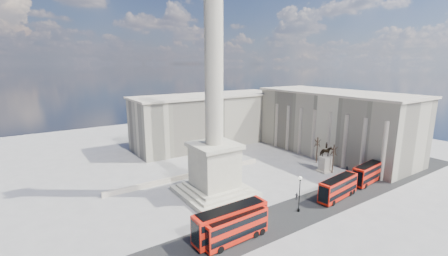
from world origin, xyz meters
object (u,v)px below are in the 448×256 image
object	(u,v)px
red_bus_a	(231,222)
victorian_lamp	(300,191)
red_bus_c	(338,188)
pedestrian_crossing	(297,196)
equestrian_statue	(325,162)
pedestrian_standing	(347,170)
nelsons_column	(214,133)
red_bus_d	(369,173)
red_bus_b	(236,227)
pedestrian_walking	(328,186)

from	to	relation	value
red_bus_a	victorian_lamp	size ratio (longest dim) A/B	1.83
red_bus_a	red_bus_c	bearing A→B (deg)	-1.39
red_bus_c	pedestrian_crossing	size ratio (longest dim) A/B	6.83
equestrian_statue	pedestrian_standing	bearing A→B (deg)	-53.01
nelsons_column	red_bus_d	distance (m)	36.81
red_bus_d	equestrian_statue	size ratio (longest dim) A/B	1.48
red_bus_b	pedestrian_walking	bearing A→B (deg)	7.36
red_bus_a	pedestrian_crossing	bearing A→B (deg)	10.47
victorian_lamp	pedestrian_standing	xyz separation A→B (m)	(24.27, 6.79, -3.04)
nelsons_column	victorian_lamp	xyz separation A→B (m)	(8.67, -14.98, -8.92)
victorian_lamp	pedestrian_walking	xyz separation A→B (m)	(12.85, 3.48, -3.23)
red_bus_b	victorian_lamp	size ratio (longest dim) A/B	1.63
red_bus_d	pedestrian_standing	bearing A→B (deg)	76.78
red_bus_c	pedestrian_crossing	bearing A→B (deg)	145.04
red_bus_b	pedestrian_standing	distance (m)	39.99
red_bus_b	equestrian_statue	xyz separation A→B (m)	(36.13, 11.94, 0.26)
nelsons_column	red_bus_c	world-z (taller)	nelsons_column
red_bus_c	equestrian_statue	world-z (taller)	equestrian_statue
nelsons_column	red_bus_d	bearing A→B (deg)	-23.70
red_bus_a	red_bus_d	xyz separation A→B (m)	(38.63, 0.79, -0.31)
pedestrian_walking	pedestrian_standing	distance (m)	11.90
equestrian_statue	pedestrian_crossing	size ratio (longest dim) A/B	4.70
victorian_lamp	pedestrian_walking	world-z (taller)	victorian_lamp
red_bus_b	pedestrian_standing	bearing A→B (deg)	9.36
red_bus_d	equestrian_statue	distance (m)	10.31
nelsons_column	pedestrian_crossing	distance (m)	20.54
nelsons_column	red_bus_d	size ratio (longest dim) A/B	4.47
red_bus_b	victorian_lamp	bearing A→B (deg)	2.22
pedestrian_walking	pedestrian_crossing	xyz separation A→B (m)	(-9.57, 0.00, 0.03)
victorian_lamp	pedestrian_crossing	size ratio (longest dim) A/B	4.23
red_bus_c	victorian_lamp	world-z (taller)	victorian_lamp
nelsons_column	victorian_lamp	size ratio (longest dim) A/B	7.34
victorian_lamp	pedestrian_standing	distance (m)	25.39
pedestrian_walking	pedestrian_standing	bearing A→B (deg)	3.15
nelsons_column	equestrian_statue	xyz separation A→B (m)	(29.90, -4.15, -10.33)
red_bus_a	equestrian_statue	bearing A→B (deg)	16.38
red_bus_a	pedestrian_crossing	size ratio (longest dim) A/B	7.73
nelsons_column	pedestrian_walking	size ratio (longest dim) A/B	32.31
red_bus_d	pedestrian_walking	bearing A→B (deg)	159.21
nelsons_column	pedestrian_crossing	xyz separation A→B (m)	(11.95, -11.50, -12.11)
equestrian_statue	red_bus_d	bearing A→B (deg)	-76.64
nelsons_column	pedestrian_walking	distance (m)	27.26
red_bus_b	red_bus_c	xyz separation A→B (m)	(25.62, 0.61, -0.04)
red_bus_c	pedestrian_standing	size ratio (longest dim) A/B	5.72
victorian_lamp	pedestrian_standing	bearing A→B (deg)	15.62
nelsons_column	pedestrian_standing	bearing A→B (deg)	-13.97
pedestrian_walking	pedestrian_crossing	bearing A→B (deg)	167.01
red_bus_d	pedestrian_walking	distance (m)	11.19
pedestrian_standing	pedestrian_crossing	distance (m)	21.26
pedestrian_crossing	red_bus_b	bearing A→B (deg)	86.42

